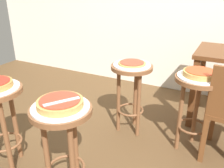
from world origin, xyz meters
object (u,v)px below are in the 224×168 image
Objects in this scene: serving_plate_foreground at (61,107)px; stool_rear at (131,83)px; serving_plate_rear at (132,65)px; pizza_foreground at (60,103)px; stool_foreground at (63,133)px; serving_plate_leftside at (200,77)px; stool_leftside at (196,97)px; pizza_rear at (132,63)px; pizza_leftside at (200,73)px; pizza_server_knife at (62,101)px.

serving_plate_foreground is 0.52× the size of stool_rear.
pizza_foreground is at bearing -94.41° from serving_plate_rear.
stool_foreground is 1.15m from serving_plate_leftside.
serving_plate_leftside is (-0.00, -0.00, 0.19)m from stool_leftside.
pizza_rear is at bearing 0.00° from serving_plate_rear.
pizza_rear reaches higher than serving_plate_leftside.
serving_plate_rear is at bearing 176.99° from pizza_leftside.
pizza_foreground is 1.06× the size of pizza_leftside.
pizza_leftside is (0.00, 0.00, 0.03)m from serving_plate_leftside.
pizza_server_knife is (-0.04, -0.97, 0.24)m from stool_rear.
stool_rear is 1.00m from pizza_server_knife.
stool_leftside is at bearing -3.01° from serving_plate_rear.
pizza_leftside is 1.05× the size of pizza_rear.
stool_leftside is 0.63m from serving_plate_rear.
pizza_rear is (-0.60, 0.03, -0.01)m from pizza_leftside.
serving_plate_rear is 0.02m from pizza_rear.
pizza_server_knife is (-0.04, -0.97, 0.04)m from pizza_rear.
pizza_leftside reaches higher than serving_plate_rear.
serving_plate_foreground is 0.07m from pizza_server_knife.
serving_plate_leftside is at bearing -3.01° from pizza_rear.
pizza_leftside reaches higher than stool_foreground.
stool_leftside is at bearing -3.01° from pizza_rear.
serving_plate_foreground is 1.01× the size of serving_plate_leftside.
pizza_leftside is (0.67, 0.92, 0.03)m from serving_plate_foreground.
pizza_server_knife is (0.03, -0.02, 0.24)m from stool_foreground.
serving_plate_rear is (0.00, -0.00, 0.19)m from stool_rear.
serving_plate_foreground and serving_plate_rear have the same top height.
pizza_foreground reaches higher than stool_leftside.
pizza_rear is at bearing 31.29° from pizza_server_knife.
pizza_server_knife is (0.03, -0.02, 0.03)m from pizza_foreground.
stool_rear is (0.07, 0.95, 0.00)m from stool_foreground.
pizza_leftside reaches higher than serving_plate_leftside.
serving_plate_leftside and serving_plate_rear have the same top height.
stool_rear is 1.99× the size of serving_plate_rear.
serving_plate_foreground is 1.14m from pizza_leftside.
serving_plate_rear is at bearing 176.99° from stool_leftside.
serving_plate_leftside is 0.63m from stool_rear.
serving_plate_rear is 0.97m from pizza_server_knife.
stool_rear is 3.14× the size of pizza_server_knife.
pizza_rear reaches higher than stool_foreground.
stool_rear is at bearing 176.99° from stool_leftside.
stool_foreground and stool_leftside have the same top height.
serving_plate_rear is (-0.60, 0.03, 0.19)m from stool_leftside.
stool_foreground is at bearing 90.15° from pizza_server_knife.
pizza_server_knife is (-0.64, -0.94, 0.24)m from stool_leftside.
serving_plate_foreground is at bearing 90.00° from pizza_foreground.
serving_plate_foreground is 0.97m from stool_rear.
stool_foreground is 0.97m from pizza_rear.
stool_leftside is 2.72× the size of pizza_rear.
stool_foreground is 2.72× the size of pizza_rear.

